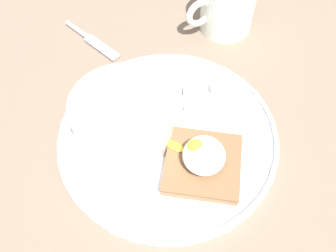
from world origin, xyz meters
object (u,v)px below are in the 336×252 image
(poached_egg, at_px, (203,155))
(coffee_mug, at_px, (227,5))
(banana_slice_back, at_px, (196,109))
(oatmeal_bowl, at_px, (123,114))
(banana_slice_left, at_px, (221,90))
(banana_slice_right, at_px, (195,91))
(toast_slice, at_px, (203,164))
(knife, at_px, (91,39))
(banana_slice_front, at_px, (174,90))

(poached_egg, height_order, coffee_mug, coffee_mug)
(poached_egg, height_order, banana_slice_back, poached_egg)
(oatmeal_bowl, height_order, coffee_mug, coffee_mug)
(banana_slice_left, bearing_deg, banana_slice_right, 98.94)
(banana_slice_back, xyz_separation_m, coffee_mug, (0.19, -0.04, 0.03))
(toast_slice, distance_m, knife, 0.29)
(banana_slice_left, relative_size, coffee_mug, 0.36)
(toast_slice, xyz_separation_m, banana_slice_back, (0.09, 0.01, -0.00))
(banana_slice_front, bearing_deg, banana_slice_right, -87.58)
(banana_slice_back, bearing_deg, coffee_mug, -11.65)
(banana_slice_left, relative_size, banana_slice_back, 1.12)
(banana_slice_right, distance_m, knife, 0.20)
(banana_slice_front, xyz_separation_m, banana_slice_left, (0.01, -0.07, -0.00))
(coffee_mug, bearing_deg, banana_slice_front, 155.95)
(banana_slice_back, bearing_deg, toast_slice, -172.41)
(banana_slice_back, bearing_deg, banana_slice_left, -43.23)
(toast_slice, xyz_separation_m, coffee_mug, (0.28, -0.03, 0.03))
(poached_egg, height_order, banana_slice_right, poached_egg)
(oatmeal_bowl, height_order, poached_egg, oatmeal_bowl)
(poached_egg, height_order, banana_slice_left, poached_egg)
(toast_slice, relative_size, banana_slice_front, 2.84)
(banana_slice_back, height_order, coffee_mug, coffee_mug)
(banana_slice_back, xyz_separation_m, banana_slice_right, (0.03, 0.00, 0.00))
(banana_slice_front, bearing_deg, toast_slice, -159.09)
(banana_slice_right, relative_size, coffee_mug, 0.38)
(banana_slice_left, distance_m, banana_slice_back, 0.05)
(banana_slice_back, xyz_separation_m, knife, (0.14, 0.18, -0.01))
(banana_slice_right, xyz_separation_m, coffee_mug, (0.16, -0.04, 0.03))
(toast_slice, bearing_deg, coffee_mug, -5.60)
(banana_slice_back, relative_size, coffee_mug, 0.32)
(oatmeal_bowl, bearing_deg, toast_slice, -115.38)
(toast_slice, xyz_separation_m, banana_slice_left, (0.12, -0.02, -0.00))
(banana_slice_left, xyz_separation_m, coffee_mug, (0.15, -0.01, 0.03))
(banana_slice_right, bearing_deg, poached_egg, -173.20)
(poached_egg, xyz_separation_m, knife, (0.22, 0.19, -0.04))
(banana_slice_right, distance_m, coffee_mug, 0.17)
(coffee_mug, xyz_separation_m, knife, (-0.05, 0.22, -0.04))
(oatmeal_bowl, relative_size, coffee_mug, 1.19)
(oatmeal_bowl, height_order, toast_slice, oatmeal_bowl)
(oatmeal_bowl, height_order, banana_slice_right, oatmeal_bowl)
(coffee_mug, bearing_deg, oatmeal_bowl, 149.96)
(banana_slice_left, bearing_deg, banana_slice_front, 96.09)
(banana_slice_front, xyz_separation_m, banana_slice_right, (0.00, -0.03, -0.00))
(poached_egg, bearing_deg, banana_slice_left, -10.58)
(toast_slice, distance_m, banana_slice_left, 0.13)
(toast_slice, xyz_separation_m, knife, (0.22, 0.19, -0.01))
(coffee_mug, bearing_deg, banana_slice_left, 177.86)
(banana_slice_left, height_order, banana_slice_right, same)
(oatmeal_bowl, bearing_deg, coffee_mug, -30.04)
(knife, bearing_deg, toast_slice, -139.65)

